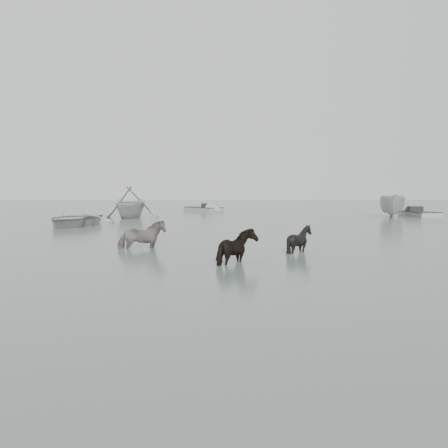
{
  "coord_description": "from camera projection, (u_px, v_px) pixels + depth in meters",
  "views": [
    {
      "loc": [
        -0.37,
        -14.78,
        2.23
      ],
      "look_at": [
        0.05,
        1.73,
        1.0
      ],
      "focal_mm": 40.0,
      "sensor_mm": 36.0,
      "label": 1
    }
  ],
  "objects": [
    {
      "name": "ground",
      "position": [
        224.0,
        262.0,
        14.91
      ],
      "size": [
        140.0,
        140.0,
        0.0
      ],
      "primitive_type": "plane",
      "color": "#576763",
      "rests_on": "ground"
    },
    {
      "name": "rowboat_trail",
      "position": [
        131.0,
        201.0,
        35.87
      ],
      "size": [
        4.48,
        5.03,
        2.42
      ],
      "primitive_type": "imported",
      "rotation": [
        0.0,
        0.0,
        3.02
      ],
      "color": "#AFB2B0",
      "rests_on": "ground"
    },
    {
      "name": "skiff_mid",
      "position": [
        203.0,
        207.0,
        45.74
      ],
      "size": [
        4.68,
        5.32,
        0.75
      ],
      "primitive_type": null,
      "rotation": [
        0.0,
        0.0,
        -0.9
      ],
      "color": "gray",
      "rests_on": "ground"
    },
    {
      "name": "pony_black",
      "position": [
        299.0,
        234.0,
        17.1
      ],
      "size": [
        1.18,
        1.06,
        1.23
      ],
      "primitive_type": "imported",
      "rotation": [
        0.0,
        0.0,
        1.64
      ],
      "color": "black",
      "rests_on": "ground"
    },
    {
      "name": "pony_dark",
      "position": [
        238.0,
        241.0,
        14.58
      ],
      "size": [
        1.34,
        1.49,
        1.32
      ],
      "primitive_type": "imported",
      "rotation": [
        0.0,
        0.0,
        1.39
      ],
      "color": "black",
      "rests_on": "ground"
    },
    {
      "name": "skiff_port",
      "position": [
        419.0,
        211.0,
        37.77
      ],
      "size": [
        2.14,
        5.19,
        0.75
      ],
      "primitive_type": null,
      "rotation": [
        0.0,
        0.0,
        1.68
      ],
      "color": "#9D9F9C",
      "rests_on": "ground"
    },
    {
      "name": "boat_small",
      "position": [
        393.0,
        205.0,
        36.84
      ],
      "size": [
        3.17,
        5.12,
        1.85
      ],
      "primitive_type": "imported",
      "rotation": [
        0.0,
        0.0,
        -0.31
      ],
      "color": "#ABAAA6",
      "rests_on": "ground"
    },
    {
      "name": "rowboat_lead",
      "position": [
        74.0,
        217.0,
        28.62
      ],
      "size": [
        4.33,
        5.48,
        1.02
      ],
      "primitive_type": "imported",
      "rotation": [
        0.0,
        0.0,
        -0.17
      ],
      "color": "beige",
      "rests_on": "ground"
    },
    {
      "name": "pony_pinto",
      "position": [
        141.0,
        229.0,
        18.06
      ],
      "size": [
        1.84,
        1.17,
        1.43
      ],
      "primitive_type": "imported",
      "rotation": [
        0.0,
        0.0,
        1.82
      ],
      "color": "black",
      "rests_on": "ground"
    }
  ]
}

